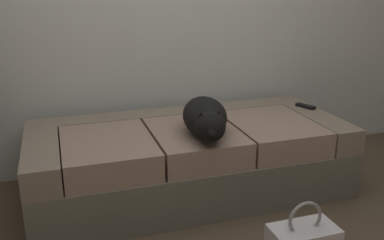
{
  "coord_description": "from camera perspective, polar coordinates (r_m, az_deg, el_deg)",
  "views": [
    {
      "loc": [
        -0.79,
        -1.49,
        1.35
      ],
      "look_at": [
        0.0,
        0.93,
        0.51
      ],
      "focal_mm": 40.09,
      "sensor_mm": 36.0,
      "label": 1
    }
  ],
  "objects": [
    {
      "name": "tv_remote",
      "position": [
        3.22,
        14.86,
        1.79
      ],
      "size": [
        0.1,
        0.16,
        0.02
      ],
      "primitive_type": "cube",
      "rotation": [
        0.0,
        0.0,
        0.38
      ],
      "color": "black",
      "rests_on": "couch"
    },
    {
      "name": "couch",
      "position": [
        2.83,
        -0.32,
        -5.16
      ],
      "size": [
        2.01,
        0.88,
        0.46
      ],
      "color": "slate",
      "rests_on": "ground"
    },
    {
      "name": "dog_dark",
      "position": [
        2.54,
        1.82,
        0.32
      ],
      "size": [
        0.36,
        0.62,
        0.21
      ],
      "color": "black",
      "rests_on": "couch"
    }
  ]
}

